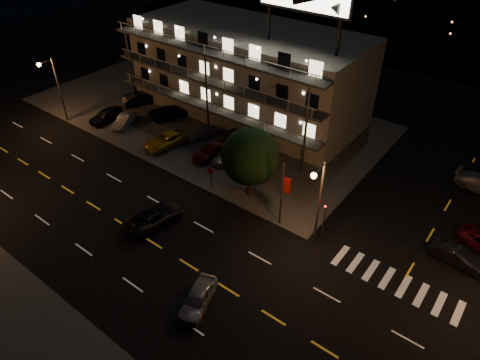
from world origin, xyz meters
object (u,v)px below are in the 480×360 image
Objects in this scene: lot_car_4 at (225,155)px; road_car_west at (154,217)px; tree at (250,158)px; lot_car_2 at (167,140)px; lot_car_7 at (202,132)px; side_car_0 at (457,256)px; road_car_east at (198,298)px.

lot_car_4 is 11.41m from road_car_west.
tree is at bearing -32.85° from lot_car_4.
lot_car_7 is at bearing 75.53° from lot_car_2.
road_car_east reaches higher than side_car_0.
road_car_east is (10.09, -15.51, -0.05)m from lot_car_4.
road_car_west is (6.48, -13.58, -0.03)m from lot_car_7.
tree is at bearing 3.78° from lot_car_2.
road_car_west is at bearing -116.68° from tree.
lot_car_4 is at bearing 103.80° from road_car_east.
tree is at bearing 170.01° from lot_car_7.
lot_car_2 is at bearing -39.46° from road_car_west.
road_car_west is at bearing -39.02° from lot_car_2.
lot_car_7 is 1.03× the size of side_car_0.
side_car_0 is 0.99× the size of road_car_east.
lot_car_2 is at bearing 81.84° from lot_car_7.
road_car_east is at bearing -28.60° from lot_car_2.
side_car_0 is (28.71, -2.36, -0.09)m from lot_car_7.
lot_car_2 is at bearing -169.78° from lot_car_4.
tree is 1.35× the size of lot_car_2.
lot_car_4 is 0.86× the size of road_car_east.
lot_car_7 is (-10.62, 5.34, -3.46)m from tree.
side_car_0 is 20.41m from road_car_east.
lot_car_2 is 1.18× the size of lot_car_7.
lot_car_2 is 1.42× the size of lot_car_4.
lot_car_4 is (7.02, 1.66, -0.10)m from lot_car_2.
lot_car_2 is 4.30m from lot_car_7.
road_car_east is (-13.41, -15.39, 0.03)m from side_car_0.
road_car_east is 0.78× the size of road_car_west.
lot_car_2 reaches higher than road_car_east.
lot_car_2 is (-12.43, 1.44, -3.38)m from tree.
lot_car_2 is 12.75m from road_car_west.
tree is 1.64× the size of side_car_0.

